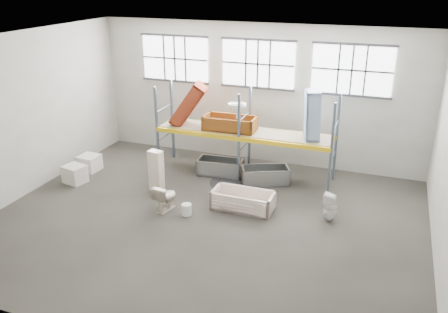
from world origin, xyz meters
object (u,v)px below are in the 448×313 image
at_px(bathtub_beige, 243,200).
at_px(carton_near, 75,174).
at_px(steel_tub_left, 220,167).
at_px(toilet_white, 330,207).
at_px(steel_tub_right, 265,175).
at_px(blue_tub_upright, 312,115).
at_px(cistern_tall, 156,171).
at_px(bucket, 187,209).
at_px(rust_tub_flat, 230,124).
at_px(toilet_beige, 165,197).

distance_m(bathtub_beige, carton_near, 5.87).
distance_m(steel_tub_left, carton_near, 4.90).
distance_m(toilet_white, steel_tub_right, 2.99).
bearing_deg(toilet_white, steel_tub_right, -122.11).
distance_m(steel_tub_right, blue_tub_upright, 2.54).
xyz_separation_m(toilet_white, steel_tub_right, (-2.40, 1.79, -0.13)).
bearing_deg(carton_near, bathtub_beige, 1.57).
distance_m(cistern_tall, toilet_white, 5.52).
relative_size(toilet_white, bucket, 2.45).
height_order(rust_tub_flat, carton_near, rust_tub_flat).
distance_m(bathtub_beige, steel_tub_left, 2.59).
xyz_separation_m(toilet_white, steel_tub_left, (-4.05, 1.93, -0.13)).
xyz_separation_m(steel_tub_right, blue_tub_upright, (1.34, 0.44, 2.11)).
bearing_deg(rust_tub_flat, steel_tub_right, -15.98).
height_order(cistern_tall, blue_tub_upright, blue_tub_upright).
height_order(bathtub_beige, blue_tub_upright, blue_tub_upright).
bearing_deg(carton_near, cistern_tall, 7.30).
distance_m(toilet_white, blue_tub_upright, 3.16).
distance_m(steel_tub_right, bucket, 3.30).
bearing_deg(rust_tub_flat, carton_near, -151.35).
relative_size(steel_tub_left, carton_near, 2.24).
relative_size(cistern_tall, toilet_white, 1.64).
xyz_separation_m(rust_tub_flat, carton_near, (-4.61, -2.52, -1.53)).
bearing_deg(bucket, bathtub_beige, 33.77).
relative_size(toilet_beige, blue_tub_upright, 0.52).
xyz_separation_m(toilet_beige, bucket, (0.72, -0.09, -0.23)).
bearing_deg(bucket, toilet_beige, 172.77).
bearing_deg(rust_tub_flat, cistern_tall, -128.75).
xyz_separation_m(toilet_beige, carton_near, (-3.73, 0.70, -0.11)).
bearing_deg(rust_tub_flat, toilet_beige, -105.21).
relative_size(toilet_beige, rust_tub_flat, 0.46).
relative_size(toilet_beige, bucket, 2.38).
xyz_separation_m(bathtub_beige, steel_tub_right, (0.14, 1.96, 0.01)).
xyz_separation_m(blue_tub_upright, carton_near, (-7.35, -2.56, -2.10)).
height_order(toilet_beige, rust_tub_flat, rust_tub_flat).
relative_size(bathtub_beige, carton_near, 2.67).
bearing_deg(steel_tub_left, toilet_white, -25.45).
distance_m(toilet_beige, carton_near, 3.80).
distance_m(toilet_white, steel_tub_left, 4.49).
distance_m(toilet_beige, blue_tub_upright, 5.25).
relative_size(bathtub_beige, steel_tub_right, 1.18).
xyz_separation_m(steel_tub_left, steel_tub_right, (1.65, -0.14, 0.00)).
bearing_deg(blue_tub_upright, rust_tub_flat, -179.16).
height_order(toilet_white, rust_tub_flat, rust_tub_flat).
height_order(toilet_beige, steel_tub_left, toilet_beige).
bearing_deg(blue_tub_upright, steel_tub_left, -174.29).
height_order(cistern_tall, steel_tub_left, cistern_tall).
distance_m(steel_tub_left, steel_tub_right, 1.66).
distance_m(steel_tub_right, rust_tub_flat, 2.11).
bearing_deg(toilet_white, bathtub_beige, -81.55).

